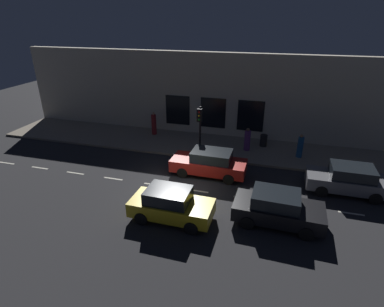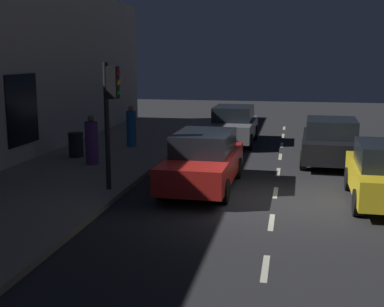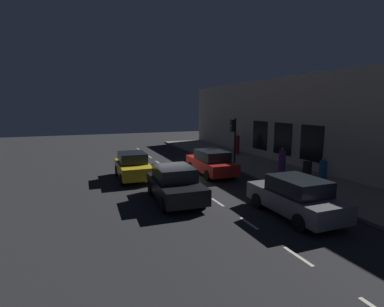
{
  "view_description": "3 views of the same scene",
  "coord_description": "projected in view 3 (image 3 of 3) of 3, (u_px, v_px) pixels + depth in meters",
  "views": [
    {
      "loc": [
        -14.09,
        -4.62,
        8.88
      ],
      "look_at": [
        2.1,
        -0.08,
        1.25
      ],
      "focal_mm": 28.63,
      "sensor_mm": 36.0,
      "label": 1
    },
    {
      "loc": [
        -0.36,
        12.82,
        3.69
      ],
      "look_at": [
        1.98,
        0.82,
        1.36
      ],
      "focal_mm": 48.11,
      "sensor_mm": 36.0,
      "label": 2
    },
    {
      "loc": [
        -5.77,
        -17.59,
        4.3
      ],
      "look_at": [
        1.2,
        -0.04,
        1.25
      ],
      "focal_mm": 27.28,
      "sensor_mm": 36.0,
      "label": 3
    }
  ],
  "objects": [
    {
      "name": "parked_car_2",
      "position": [
        211.0,
        163.0,
        18.47
      ],
      "size": [
        1.91,
        4.5,
        1.58
      ],
      "rotation": [
        0.0,
        0.0,
        -0.02
      ],
      "color": "red",
      "rests_on": "ground"
    },
    {
      "name": "pedestrian_0",
      "position": [
        237.0,
        145.0,
        25.57
      ],
      "size": [
        0.47,
        0.47,
        1.81
      ],
      "rotation": [
        0.0,
        0.0,
        4.43
      ],
      "color": "maroon",
      "rests_on": "sidewalk"
    },
    {
      "name": "parked_car_0",
      "position": [
        133.0,
        166.0,
        17.41
      ],
      "size": [
        1.87,
        3.91,
        1.58
      ],
      "rotation": [
        0.0,
        0.0,
        3.12
      ],
      "color": "gold",
      "rests_on": "ground"
    },
    {
      "name": "traffic_light",
      "position": [
        234.0,
        133.0,
        20.11
      ],
      "size": [
        0.48,
        0.32,
        3.38
      ],
      "color": "black",
      "rests_on": "sidewalk"
    },
    {
      "name": "parked_car_1",
      "position": [
        175.0,
        184.0,
        13.38
      ],
      "size": [
        2.09,
        4.13,
        1.58
      ],
      "rotation": [
        0.0,
        0.0,
        3.1
      ],
      "color": "black",
      "rests_on": "ground"
    },
    {
      "name": "sidewalk",
      "position": [
        256.0,
        165.0,
        21.19
      ],
      "size": [
        4.5,
        32.0,
        0.15
      ],
      "color": "gray",
      "rests_on": "ground"
    },
    {
      "name": "pedestrian_1",
      "position": [
        323.0,
        174.0,
        14.95
      ],
      "size": [
        0.54,
        0.54,
        1.62
      ],
      "rotation": [
        0.0,
        0.0,
        3.96
      ],
      "color": "#1E5189",
      "rests_on": "sidewalk"
    },
    {
      "name": "lane_centre_line",
      "position": [
        180.0,
        177.0,
        18.01
      ],
      "size": [
        0.12,
        27.2,
        0.01
      ],
      "color": "beige",
      "rests_on": "ground"
    },
    {
      "name": "pedestrian_2",
      "position": [
        282.0,
        162.0,
        18.27
      ],
      "size": [
        0.53,
        0.53,
        1.63
      ],
      "rotation": [
        0.0,
        0.0,
        6.02
      ],
      "color": "#5B2D70",
      "rests_on": "sidewalk"
    },
    {
      "name": "parked_car_3",
      "position": [
        295.0,
        197.0,
        11.45
      ],
      "size": [
        1.92,
        4.18,
        1.58
      ],
      "rotation": [
        0.0,
        0.0,
        -0.01
      ],
      "color": "slate",
      "rests_on": "ground"
    },
    {
      "name": "trash_bin",
      "position": [
        307.0,
        168.0,
        17.71
      ],
      "size": [
        0.54,
        0.54,
        0.86
      ],
      "color": "black",
      "rests_on": "sidewalk"
    },
    {
      "name": "building_facade",
      "position": [
        287.0,
        121.0,
        21.62
      ],
      "size": [
        0.65,
        32.0,
        6.44
      ],
      "color": "beige",
      "rests_on": "ground"
    },
    {
      "name": "ground_plane",
      "position": [
        175.0,
        173.0,
        18.93
      ],
      "size": [
        60.0,
        60.0,
        0.0
      ],
      "primitive_type": "plane",
      "color": "#28282B"
    }
  ]
}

